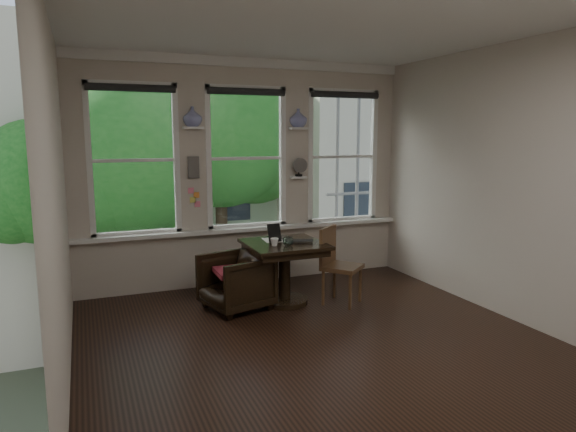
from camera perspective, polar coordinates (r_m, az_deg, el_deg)
name	(u,v)px	position (r m, az deg, el deg)	size (l,w,h in m)	color
ground	(315,339)	(5.25, 3.06, -13.53)	(4.50, 4.50, 0.00)	black
ceiling	(318,24)	(4.95, 3.37, 20.50)	(4.50, 4.50, 0.00)	silver
wall_back	(246,173)	(6.97, -4.70, 4.77)	(4.50, 4.50, 0.00)	beige
wall_front	(492,230)	(3.02, 21.68, -1.41)	(4.50, 4.50, 0.00)	beige
wall_left	(58,201)	(4.42, -24.21, 1.56)	(4.50, 4.50, 0.00)	beige
wall_right	(500,181)	(6.18, 22.49, 3.57)	(4.50, 4.50, 0.00)	beige
window_left	(134,160)	(6.68, -16.75, 5.95)	(1.10, 0.12, 1.90)	white
window_center	(246,158)	(6.96, -4.72, 6.41)	(1.10, 0.12, 1.90)	white
window_right	(341,157)	(7.52, 5.95, 6.58)	(1.10, 0.12, 1.90)	white
shelf_left	(193,128)	(6.68, -10.54, 9.61)	(0.26, 0.16, 0.03)	white
shelf_right	(298,128)	(7.11, 1.15, 9.71)	(0.26, 0.16, 0.03)	white
intercom	(193,167)	(6.72, -10.47, 5.34)	(0.14, 0.06, 0.28)	#59544F
sticky_notes	(194,194)	(6.75, -10.39, 2.38)	(0.16, 0.01, 0.24)	pink
desk_fan	(299,170)	(7.11, 1.19, 5.12)	(0.20, 0.20, 0.24)	#59544F
vase_left	(192,117)	(6.68, -10.58, 10.80)	(0.24, 0.24, 0.25)	white
vase_right	(298,118)	(7.12, 1.15, 10.83)	(0.24, 0.24, 0.25)	white
table	(284,273)	(6.18, -0.39, -6.36)	(0.90, 0.90, 0.75)	black
armchair_left	(236,282)	(6.02, -5.81, -7.29)	(0.70, 0.72, 0.65)	black
cushion_red	(236,272)	(5.99, -5.83, -6.16)	(0.45, 0.45, 0.06)	maroon
side_chair_right	(342,266)	(6.18, 6.04, -5.58)	(0.42, 0.42, 0.92)	#472D19
laptop	(299,242)	(6.05, 1.27, -2.91)	(0.34, 0.22, 0.03)	black
mug	(274,242)	(5.90, -1.52, -2.91)	(0.10, 0.10, 0.09)	white
drinking_glass	(288,241)	(5.91, 0.01, -2.83)	(0.13, 0.13, 0.10)	white
tablet	(274,233)	(6.09, -1.53, -1.89)	(0.16, 0.02, 0.22)	black
papers	(273,240)	(6.23, -1.70, -2.67)	(0.22, 0.30, 0.00)	silver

